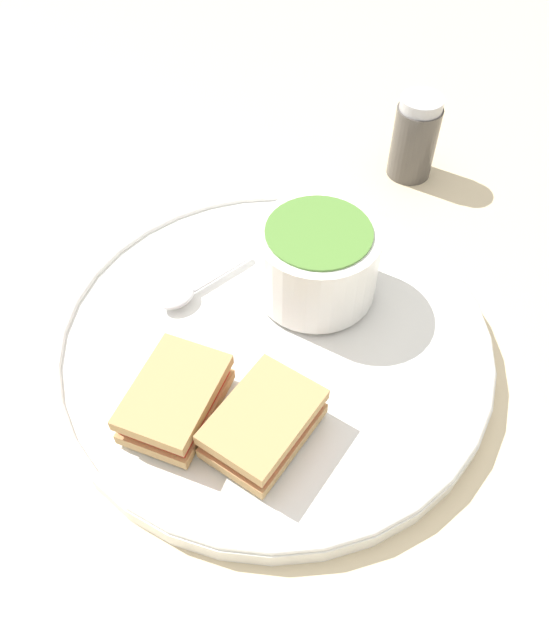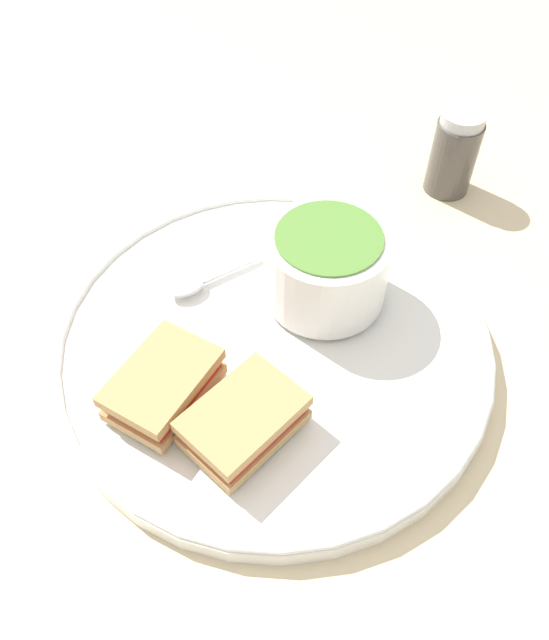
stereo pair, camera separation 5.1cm
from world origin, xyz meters
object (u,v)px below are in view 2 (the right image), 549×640
soup_bowl (326,266)px  salt_shaker (454,153)px  sandwich_half_far (243,421)px  spoon (193,283)px  sandwich_half_near (163,384)px

soup_bowl → salt_shaker: size_ratio=1.15×
salt_shaker → sandwich_half_far: bearing=20.9°
spoon → salt_shaker: (-0.31, 0.01, 0.02)m
salt_shaker → soup_bowl: bearing=15.4°
spoon → sandwich_half_far: 0.16m
sandwich_half_far → salt_shaker: size_ratio=1.04×
sandwich_half_near → sandwich_half_far: (-0.03, 0.06, 0.00)m
soup_bowl → spoon: size_ratio=1.04×
sandwich_half_near → soup_bowl: bearing=-175.7°
sandwich_half_near → salt_shaker: bearing=-169.3°
sandwich_half_far → soup_bowl: bearing=-151.1°
spoon → salt_shaker: 0.31m
spoon → sandwich_half_near: (0.08, 0.09, 0.01)m
soup_bowl → salt_shaker: (-0.22, -0.06, -0.01)m
soup_bowl → sandwich_half_far: bearing=28.9°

